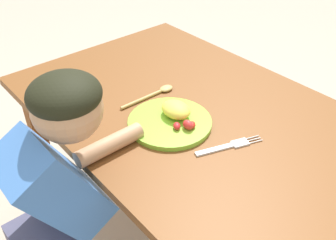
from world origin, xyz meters
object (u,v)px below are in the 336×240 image
object	(u,v)px
plate	(172,119)
spoon	(156,93)
person	(59,221)
fork	(227,146)

from	to	relation	value
plate	spoon	world-z (taller)	plate
spoon	person	world-z (taller)	person
plate	person	xyz separation A→B (m)	(-0.02, -0.41, -0.17)
person	fork	bearing A→B (deg)	65.64
person	spoon	bearing A→B (deg)	107.16
plate	spoon	xyz separation A→B (m)	(-0.16, 0.07, -0.01)
fork	person	world-z (taller)	person
fork	spoon	world-z (taller)	spoon
fork	plate	bearing A→B (deg)	123.43
fork	person	bearing A→B (deg)	175.38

